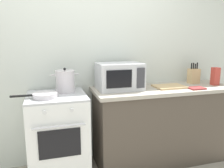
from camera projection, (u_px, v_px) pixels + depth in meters
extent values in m
cube|color=silver|center=(108.00, 58.00, 2.79)|extent=(4.40, 0.10, 2.50)
cube|color=#4C4238|center=(162.00, 125.00, 2.78)|extent=(1.64, 0.56, 0.88)
cube|color=#ADA393|center=(164.00, 89.00, 2.69)|extent=(1.70, 0.60, 0.04)
cube|color=white|center=(58.00, 137.00, 2.42)|extent=(0.60, 0.60, 0.90)
cube|color=#B7B7BC|center=(56.00, 96.00, 2.33)|extent=(0.60, 0.60, 0.02)
cube|color=black|center=(60.00, 144.00, 2.12)|extent=(0.39, 0.01, 0.28)
cylinder|color=silver|center=(59.00, 127.00, 2.06)|extent=(0.48, 0.02, 0.02)
cylinder|color=silver|center=(45.00, 112.00, 2.02)|extent=(0.04, 0.02, 0.04)
cylinder|color=silver|center=(72.00, 110.00, 2.08)|extent=(0.04, 0.02, 0.04)
cylinder|color=silver|center=(65.00, 82.00, 2.43)|extent=(0.20, 0.20, 0.22)
cylinder|color=silver|center=(65.00, 71.00, 2.41)|extent=(0.21, 0.21, 0.01)
sphere|color=black|center=(65.00, 69.00, 2.40)|extent=(0.03, 0.03, 0.03)
cylinder|color=silver|center=(53.00, 75.00, 2.38)|extent=(0.05, 0.01, 0.01)
cylinder|color=silver|center=(76.00, 74.00, 2.45)|extent=(0.05, 0.01, 0.01)
cylinder|color=silver|center=(45.00, 95.00, 2.20)|extent=(0.24, 0.24, 0.05)
cylinder|color=black|center=(21.00, 96.00, 2.14)|extent=(0.20, 0.02, 0.02)
cube|color=silver|center=(119.00, 76.00, 2.57)|extent=(0.50, 0.36, 0.30)
cube|color=black|center=(119.00, 79.00, 2.38)|extent=(0.28, 0.01, 0.19)
cube|color=#38383D|center=(141.00, 78.00, 2.44)|extent=(0.09, 0.01, 0.22)
cube|color=tan|center=(169.00, 87.00, 2.68)|extent=(0.36, 0.26, 0.02)
cube|color=tan|center=(194.00, 76.00, 2.92)|extent=(0.13, 0.10, 0.19)
cylinder|color=black|center=(192.00, 66.00, 2.88)|extent=(0.02, 0.02, 0.07)
cylinder|color=black|center=(193.00, 66.00, 2.89)|extent=(0.02, 0.02, 0.08)
cylinder|color=black|center=(195.00, 66.00, 2.90)|extent=(0.02, 0.02, 0.06)
cylinder|color=black|center=(197.00, 66.00, 2.90)|extent=(0.02, 0.02, 0.08)
cube|color=#B73D33|center=(215.00, 76.00, 2.81)|extent=(0.08, 0.08, 0.22)
cube|color=#993333|center=(196.00, 88.00, 2.60)|extent=(0.18, 0.14, 0.02)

